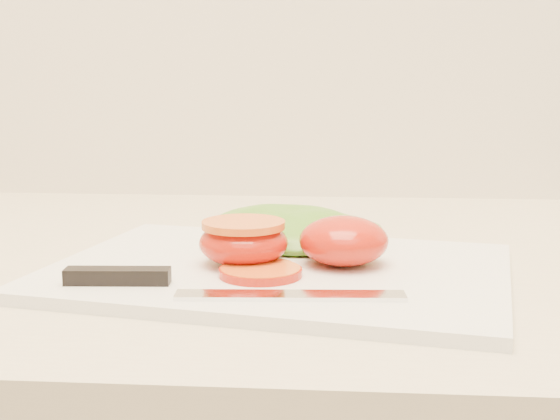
{
  "coord_description": "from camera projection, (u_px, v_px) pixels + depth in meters",
  "views": [
    {
      "loc": [
        -0.17,
        0.96,
        1.1
      ],
      "look_at": [
        -0.22,
        1.59,
        0.99
      ],
      "focal_mm": 50.0,
      "sensor_mm": 36.0,
      "label": 1
    }
  ],
  "objects": [
    {
      "name": "tomato_half_cut",
      "position": [
        244.0,
        241.0,
        0.64
      ],
      "size": [
        0.07,
        0.07,
        0.04
      ],
      "color": "red",
      "rests_on": "cutting_board"
    },
    {
      "name": "knife",
      "position": [
        183.0,
        283.0,
        0.57
      ],
      "size": [
        0.26,
        0.05,
        0.01
      ],
      "rotation": [
        0.0,
        0.0,
        0.07
      ],
      "color": "silver",
      "rests_on": "cutting_board"
    },
    {
      "name": "lettuce_leaf_0",
      "position": [
        286.0,
        230.0,
        0.72
      ],
      "size": [
        0.17,
        0.12,
        0.03
      ],
      "primitive_type": "ellipsoid",
      "rotation": [
        0.0,
        0.0,
        -0.13
      ],
      "color": "#5F9828",
      "rests_on": "cutting_board"
    },
    {
      "name": "tomato_slice_1",
      "position": [
        261.0,
        269.0,
        0.62
      ],
      "size": [
        0.06,
        0.06,
        0.01
      ],
      "primitive_type": "cylinder",
      "color": "orange",
      "rests_on": "cutting_board"
    },
    {
      "name": "lettuce_leaf_1",
      "position": [
        336.0,
        234.0,
        0.71
      ],
      "size": [
        0.13,
        0.12,
        0.02
      ],
      "primitive_type": "ellipsoid",
      "rotation": [
        0.0,
        0.0,
        0.58
      ],
      "color": "#5F9828",
      "rests_on": "cutting_board"
    },
    {
      "name": "cutting_board",
      "position": [
        279.0,
        272.0,
        0.64
      ],
      "size": [
        0.41,
        0.33,
        0.01
      ],
      "primitive_type": "cube",
      "rotation": [
        0.0,
        0.0,
        -0.19
      ],
      "color": "white",
      "rests_on": "counter"
    },
    {
      "name": "tomato_half_dome",
      "position": [
        344.0,
        241.0,
        0.64
      ],
      "size": [
        0.07,
        0.07,
        0.04
      ],
      "primitive_type": "ellipsoid",
      "color": "red",
      "rests_on": "cutting_board"
    },
    {
      "name": "tomato_slice_0",
      "position": [
        260.0,
        272.0,
        0.61
      ],
      "size": [
        0.06,
        0.06,
        0.01
      ],
      "primitive_type": "cylinder",
      "color": "orange",
      "rests_on": "cutting_board"
    }
  ]
}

